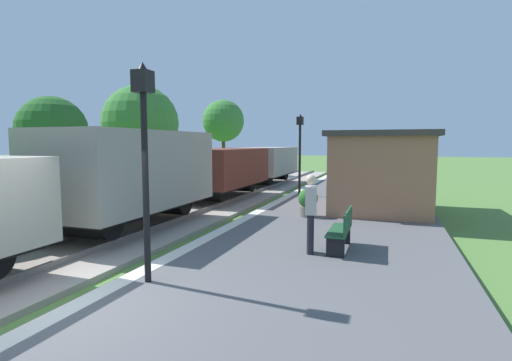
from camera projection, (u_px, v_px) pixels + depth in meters
The scene contains 14 objects.
ground_plane at pixel (48, 322), 5.73m from camera, with size 160.00×160.00×0.00m, color #517A38.
platform_slab at pixel (253, 351), 4.68m from camera, with size 6.00×60.00×0.25m, color #565659.
platform_edge_stripe at pixel (69, 309), 5.57m from camera, with size 0.36×60.00×0.01m, color silver.
freight_train at pixel (185, 175), 14.22m from camera, with size 2.50×26.00×2.72m.
station_hut at pixel (381, 170), 14.44m from camera, with size 3.50×5.80×2.78m.
bench_near_hut at pixel (342, 229), 8.63m from camera, with size 0.42×1.50×0.91m.
bench_down_platform at pixel (369, 182), 19.00m from camera, with size 0.42×1.50×0.91m.
person_waiting at pixel (311, 211), 8.35m from camera, with size 0.31×0.42×1.71m.
potted_planter at pixel (308, 202), 12.63m from camera, with size 0.64×0.64×0.92m.
lamp_post_near at pixel (144, 132), 6.45m from camera, with size 0.28×0.28×3.70m.
lamp_post_far at pixel (300, 139), 17.55m from camera, with size 0.28×0.28×3.70m.
tree_trackside_far at pixel (52, 131), 17.25m from camera, with size 3.03×3.03×4.70m.
tree_field_left at pixel (141, 123), 24.49m from camera, with size 4.75×4.75×6.27m.
tree_field_distant at pixel (223, 121), 31.08m from camera, with size 3.33×3.33×6.08m.
Camera 1 is at (4.69, -4.20, 2.62)m, focal length 27.31 mm.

